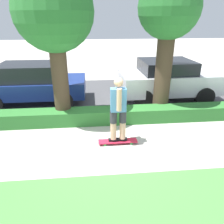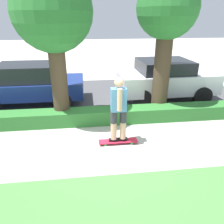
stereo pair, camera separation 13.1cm
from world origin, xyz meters
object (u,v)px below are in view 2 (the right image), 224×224
object	(u,v)px
tree_near	(53,16)
parked_car_middle	(165,79)
tree_mid	(167,16)
skater_person	(119,109)
parked_car_front	(30,83)
skateboard	(118,141)

from	to	relation	value
tree_near	parked_car_middle	distance (m)	4.93
tree_mid	parked_car_middle	distance (m)	2.84
skater_person	parked_car_middle	world-z (taller)	skater_person
skater_person	parked_car_front	bearing A→B (deg)	130.90
skater_person	parked_car_front	size ratio (longest dim) A/B	0.43
tree_mid	parked_car_middle	xyz separation A→B (m)	(0.70, 1.47, -2.33)
skateboard	parked_car_middle	size ratio (longest dim) A/B	0.27
parked_car_front	parked_car_middle	bearing A→B (deg)	-0.97
skateboard	tree_near	distance (m)	3.80
skater_person	tree_near	distance (m)	3.09
tree_mid	parked_car_front	size ratio (longest dim) A/B	1.09
skateboard	tree_mid	bearing A→B (deg)	47.20
parked_car_front	tree_mid	bearing A→B (deg)	-18.68
skateboard	parked_car_front	xyz separation A→B (m)	(-2.93, 3.39, 0.73)
tree_near	parked_car_front	xyz separation A→B (m)	(-1.35, 1.84, -2.37)
skater_person	tree_near	size ratio (longest dim) A/B	0.40
skateboard	tree_near	world-z (taller)	tree_near
tree_mid	parked_car_middle	world-z (taller)	tree_mid
parked_car_middle	skateboard	bearing A→B (deg)	-127.88
skateboard	tree_near	size ratio (longest dim) A/B	0.24
skater_person	tree_near	xyz separation A→B (m)	(-1.58, 1.55, 2.16)
skateboard	skater_person	world-z (taller)	skater_person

